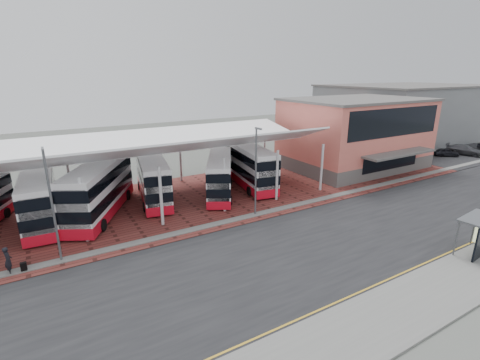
# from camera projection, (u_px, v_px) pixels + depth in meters

# --- Properties ---
(ground) EXTENTS (140.00, 140.00, 0.00)m
(ground) POSITION_uv_depth(u_px,v_px,m) (279.00, 249.00, 25.72)
(ground) COLOR #50534D
(road) EXTENTS (120.00, 14.00, 0.02)m
(road) POSITION_uv_depth(u_px,v_px,m) (287.00, 255.00, 24.89)
(road) COLOR black
(road) RESTS_ON ground
(forecourt) EXTENTS (72.00, 16.00, 0.06)m
(forecourt) POSITION_uv_depth(u_px,v_px,m) (221.00, 194.00, 37.37)
(forecourt) COLOR brown
(forecourt) RESTS_ON ground
(sidewalk) EXTENTS (120.00, 4.00, 0.14)m
(sidewalk) POSITION_uv_depth(u_px,v_px,m) (381.00, 320.00, 18.29)
(sidewalk) COLOR slate
(sidewalk) RESTS_ON ground
(north_kerb) EXTENTS (120.00, 0.80, 0.14)m
(north_kerb) POSITION_uv_depth(u_px,v_px,m) (237.00, 219.00, 30.79)
(north_kerb) COLOR slate
(north_kerb) RESTS_ON ground
(carpark_surface) EXTENTS (22.00, 10.00, 0.08)m
(carpark_surface) POSITION_uv_depth(u_px,v_px,m) (464.00, 154.00, 55.26)
(carpark_surface) COLOR black
(carpark_surface) RESTS_ON ground
(yellow_line_near) EXTENTS (120.00, 0.12, 0.01)m
(yellow_line_near) POSITION_uv_depth(u_px,v_px,m) (352.00, 300.00, 19.95)
(yellow_line_near) COLOR gold
(yellow_line_near) RESTS_ON road
(yellow_line_far) EXTENTS (120.00, 0.12, 0.01)m
(yellow_line_far) POSITION_uv_depth(u_px,v_px,m) (348.00, 297.00, 20.20)
(yellow_line_far) COLOR gold
(yellow_line_far) RESTS_ON road
(canopy) EXTENTS (37.00, 11.63, 7.07)m
(canopy) POSITION_uv_depth(u_px,v_px,m) (140.00, 147.00, 32.54)
(canopy) COLOR silver
(canopy) RESTS_ON ground
(terminal) EXTENTS (18.40, 14.40, 9.25)m
(terminal) POSITION_uv_depth(u_px,v_px,m) (355.00, 133.00, 46.93)
(terminal) COLOR #595653
(terminal) RESTS_ON ground
(warehouse) EXTENTS (30.50, 20.50, 10.25)m
(warehouse) POSITION_uv_depth(u_px,v_px,m) (405.00, 112.00, 67.19)
(warehouse) COLOR slate
(warehouse) RESTS_ON ground
(lamp_west) EXTENTS (0.16, 0.90, 8.07)m
(lamp_west) POSITION_uv_depth(u_px,v_px,m) (52.00, 203.00, 22.79)
(lamp_west) COLOR #585B61
(lamp_west) RESTS_ON ground
(lamp_east) EXTENTS (0.16, 0.90, 8.07)m
(lamp_east) POSITION_uv_depth(u_px,v_px,m) (256.00, 169.00, 30.55)
(lamp_east) COLOR #585B61
(lamp_east) RESTS_ON ground
(bus_1) EXTENTS (3.09, 10.67, 4.35)m
(bus_1) POSITION_uv_depth(u_px,v_px,m) (39.00, 199.00, 29.60)
(bus_1) COLOR white
(bus_1) RESTS_ON forecourt
(bus_2) EXTENTS (7.83, 11.35, 4.74)m
(bus_2) POSITION_uv_depth(u_px,v_px,m) (100.00, 190.00, 31.28)
(bus_2) COLOR white
(bus_2) RESTS_ON forecourt
(bus_3) EXTENTS (4.37, 10.83, 4.35)m
(bus_3) POSITION_uv_depth(u_px,v_px,m) (153.00, 179.00, 35.18)
(bus_3) COLOR white
(bus_3) RESTS_ON forecourt
(bus_4) EXTENTS (6.83, 9.82, 4.10)m
(bus_4) POSITION_uv_depth(u_px,v_px,m) (220.00, 176.00, 36.61)
(bus_4) COLOR white
(bus_4) RESTS_ON forecourt
(bus_5) EXTENTS (4.42, 11.40, 4.59)m
(bus_5) POSITION_uv_depth(u_px,v_px,m) (248.00, 166.00, 39.65)
(bus_5) COLOR white
(bus_5) RESTS_ON forecourt
(pedestrian) EXTENTS (0.61, 0.78, 1.89)m
(pedestrian) POSITION_uv_depth(u_px,v_px,m) (8.00, 260.00, 22.28)
(pedestrian) COLOR black
(pedestrian) RESTS_ON forecourt
(suitcase) EXTENTS (0.37, 0.27, 0.64)m
(suitcase) POSITION_uv_depth(u_px,v_px,m) (24.00, 267.00, 22.68)
(suitcase) COLOR black
(suitcase) RESTS_ON forecourt
(carpark_car_a) EXTENTS (3.76, 3.31, 1.23)m
(carpark_car_a) POSITION_uv_depth(u_px,v_px,m) (446.00, 152.00, 53.61)
(carpark_car_a) COLOR black
(carpark_car_a) RESTS_ON carpark_surface
(carpark_car_b) EXTENTS (3.74, 5.67, 1.53)m
(carpark_car_b) POSITION_uv_depth(u_px,v_px,m) (465.00, 150.00, 54.55)
(carpark_car_b) COLOR #434449
(carpark_car_b) RESTS_ON carpark_surface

